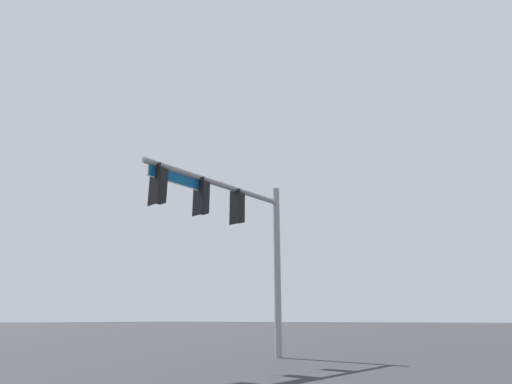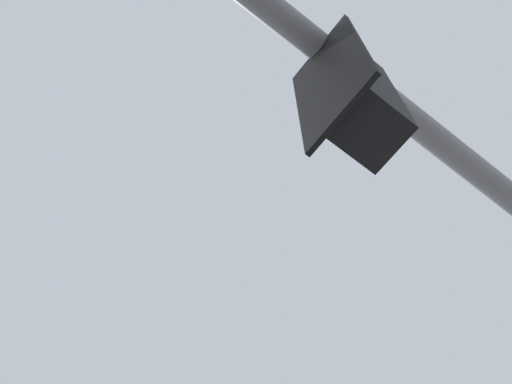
# 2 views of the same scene
# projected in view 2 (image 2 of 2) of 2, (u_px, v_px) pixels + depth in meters

# --- Properties ---
(signal_pole_near) EXTENTS (6.37, 1.33, 6.56)m
(signal_pole_near) POSITION_uv_depth(u_px,v_px,m) (360.00, 129.00, 3.38)
(signal_pole_near) COLOR gray
(signal_pole_near) RESTS_ON ground_plane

